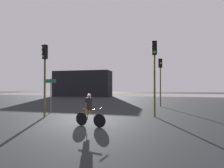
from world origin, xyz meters
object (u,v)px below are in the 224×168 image
at_px(traffic_light_far_right, 160,73).
at_px(cyclist, 89,110).
at_px(distant_building, 83,84).
at_px(direction_sign_post, 51,90).
at_px(traffic_light_near_right, 154,65).
at_px(traffic_light_near_left, 45,67).

height_order(traffic_light_far_right, cyclist, traffic_light_far_right).
xyz_separation_m(distant_building, direction_sign_post, (6.84, -22.36, -0.93)).
height_order(traffic_light_near_right, direction_sign_post, traffic_light_near_right).
distance_m(traffic_light_near_right, traffic_light_far_right, 6.41).
relative_size(distant_building, traffic_light_far_right, 2.49).
distance_m(traffic_light_near_left, cyclist, 4.78).
bearing_deg(traffic_light_near_right, traffic_light_far_right, -97.01).
height_order(traffic_light_near_left, direction_sign_post, traffic_light_near_left).
xyz_separation_m(traffic_light_near_right, traffic_light_far_right, (0.63, 6.38, -0.12)).
xyz_separation_m(traffic_light_far_right, traffic_light_near_left, (-7.55, -8.20, -0.08)).
height_order(traffic_light_near_right, traffic_light_near_left, traffic_light_near_right).
bearing_deg(traffic_light_far_right, traffic_light_near_left, 27.05).
relative_size(traffic_light_near_left, direction_sign_post, 1.80).
relative_size(traffic_light_near_right, traffic_light_far_right, 1.04).
bearing_deg(cyclist, traffic_light_near_left, -102.79).
bearing_deg(traffic_light_near_left, distant_building, -42.88).
xyz_separation_m(distant_building, traffic_light_far_right, (15.14, -16.03, 0.69)).
height_order(traffic_light_near_right, traffic_light_far_right, traffic_light_near_right).
bearing_deg(traffic_light_near_right, direction_sign_post, -1.78).
xyz_separation_m(traffic_light_far_right, direction_sign_post, (-8.30, -6.33, -1.62)).
distance_m(traffic_light_far_right, traffic_light_near_left, 11.15).
relative_size(traffic_light_near_right, traffic_light_near_left, 1.07).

